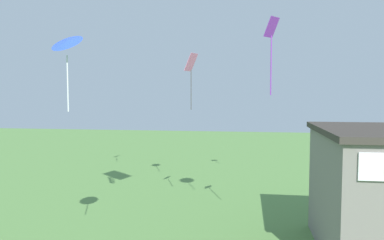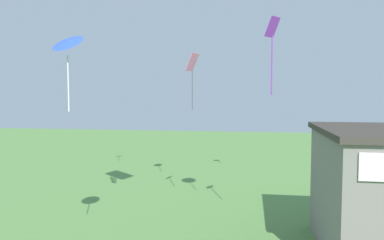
% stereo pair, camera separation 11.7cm
% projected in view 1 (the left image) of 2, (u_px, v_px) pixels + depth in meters
% --- Properties ---
extents(kite_pink_diamond, '(0.68, 0.83, 2.92)m').
position_uv_depth(kite_pink_diamond, '(191.00, 70.00, 19.41)').
color(kite_pink_diamond, pink).
extents(kite_purple_streamer, '(0.67, 0.72, 3.16)m').
position_uv_depth(kite_purple_streamer, '(271.00, 41.00, 15.27)').
color(kite_purple_streamer, purple).
extents(kite_blue_delta, '(1.35, 1.25, 2.78)m').
position_uv_depth(kite_blue_delta, '(67.00, 44.00, 13.05)').
color(kite_blue_delta, blue).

